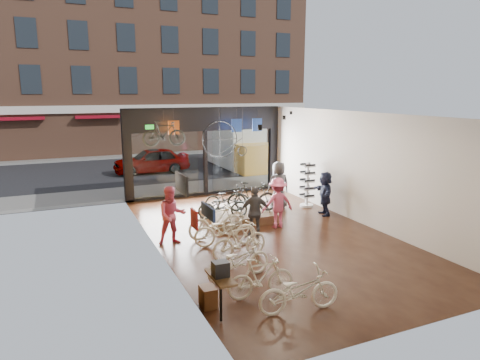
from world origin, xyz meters
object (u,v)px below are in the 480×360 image
customer_2 (255,212)px  floor_bike_2 (239,261)px  floor_bike_0 (299,291)px  hung_bike (164,134)px  customer_3 (278,203)px  customer_5 (325,193)px  customer_4 (278,185)px  penny_farthing (227,140)px  floor_bike_1 (261,277)px  display_bike_right (227,198)px  display_bike_left (223,206)px  floor_bike_3 (240,241)px  display_bike_mid (252,197)px  display_platform (240,216)px  box_truck (242,149)px  street_car (151,160)px  floor_bike_4 (225,230)px  floor_bike_5 (216,221)px  sunglasses_rack (307,185)px  customer_1 (172,215)px

customer_2 → floor_bike_2: bearing=72.3°
floor_bike_0 → hung_bike: bearing=10.5°
customer_3 → customer_5: bearing=-160.1°
customer_4 → customer_5: 1.86m
penny_farthing → floor_bike_0: bearing=-103.1°
floor_bike_1 → penny_farthing: (2.58, 8.36, 2.04)m
customer_5 → penny_farthing: (-2.44, 3.51, 1.69)m
customer_3 → display_bike_right: bearing=-53.5°
display_bike_left → hung_bike: (-1.20, 2.88, 2.19)m
floor_bike_0 → floor_bike_3: bearing=6.0°
display_bike_mid → customer_3: bearing=-142.1°
floor_bike_0 → display_platform: size_ratio=0.73×
box_truck → floor_bike_0: bearing=-109.8°
display_bike_mid → customer_2: 1.88m
hung_bike → street_car: bearing=-1.3°
floor_bike_3 → hung_bike: bearing=-2.3°
box_truck → floor_bike_3: 13.63m
customer_5 → customer_3: bearing=-57.5°
floor_bike_1 → floor_bike_3: bearing=-8.1°
display_platform → customer_2: customer_2 is taller
floor_bike_4 → customer_2: (1.12, 0.34, 0.33)m
street_car → box_truck: bearing=78.8°
floor_bike_5 → display_platform: (1.44, 1.43, -0.39)m
street_car → customer_2: bearing=3.0°
floor_bike_4 → customer_3: (2.23, 0.93, 0.36)m
box_truck → penny_farthing: bearing=-118.8°
display_bike_left → display_bike_right: bearing=-17.1°
floor_bike_4 → customer_3: bearing=-56.6°
customer_3 → display_bike_left: bearing=-20.2°
floor_bike_5 → display_platform: 2.06m
display_bike_mid → display_bike_right: 0.94m
floor_bike_2 → floor_bike_5: 2.99m
display_bike_right → customer_3: customer_3 is taller
floor_bike_5 → hung_bike: (-0.60, 3.83, 2.39)m
customer_2 → hung_bike: hung_bike is taller
customer_2 → hung_bike: size_ratio=1.03×
box_truck → display_platform: box_truck is taller
floor_bike_1 → display_platform: floor_bike_1 is taller
box_truck → floor_bike_2: 14.90m
display_bike_mid → floor_bike_5: bearing=145.0°
floor_bike_3 → floor_bike_4: (-0.00, 1.05, -0.02)m
display_bike_left → customer_2: 1.46m
floor_bike_4 → display_bike_left: size_ratio=1.11×
box_truck → sunglasses_rack: box_truck is taller
floor_bike_3 → customer_3: (2.23, 1.98, 0.33)m
street_car → customer_2: 12.05m
floor_bike_4 → customer_4: 4.59m
display_bike_left → customer_1: customer_1 is taller
customer_3 → customer_5: (2.31, 0.63, -0.03)m
floor_bike_0 → street_car: bearing=4.8°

